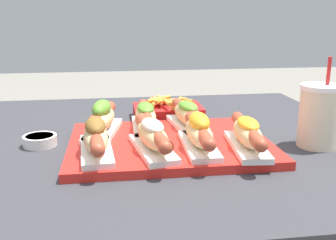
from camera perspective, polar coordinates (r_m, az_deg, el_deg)
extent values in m
cube|color=red|center=(0.87, 0.18, -3.47)|extent=(0.43, 0.33, 0.02)
cube|color=white|center=(0.79, -10.35, -4.39)|extent=(0.07, 0.19, 0.01)
ellipsoid|color=#E5C184|center=(0.79, -10.45, -2.46)|extent=(0.06, 0.16, 0.04)
cylinder|color=#AD472D|center=(0.78, -10.47, -1.97)|extent=(0.04, 0.20, 0.03)
sphere|color=#AD472D|center=(0.69, -10.15, -4.33)|extent=(0.03, 0.03, 0.03)
sphere|color=#AD472D|center=(0.88, -10.72, -0.11)|extent=(0.03, 0.03, 0.03)
ellipsoid|color=brown|center=(0.78, -10.53, -0.85)|extent=(0.05, 0.09, 0.03)
cube|color=white|center=(0.79, -2.25, -4.17)|extent=(0.09, 0.19, 0.01)
ellipsoid|color=#E5C184|center=(0.78, -2.27, -2.24)|extent=(0.07, 0.17, 0.04)
cylinder|color=#AD472D|center=(0.78, -2.28, -1.75)|extent=(0.06, 0.20, 0.03)
sphere|color=#AD472D|center=(0.69, -0.14, -4.01)|extent=(0.03, 0.03, 0.03)
sphere|color=#AD472D|center=(0.87, -3.96, 0.06)|extent=(0.03, 0.03, 0.03)
ellipsoid|color=silver|center=(0.78, -2.29, -0.79)|extent=(0.05, 0.09, 0.02)
cube|color=white|center=(0.81, 4.46, -3.73)|extent=(0.06, 0.18, 0.01)
ellipsoid|color=#E5C184|center=(0.80, 4.50, -1.84)|extent=(0.05, 0.16, 0.04)
cylinder|color=#AD472D|center=(0.80, 4.51, -1.36)|extent=(0.03, 0.20, 0.03)
sphere|color=#AD472D|center=(0.71, 6.03, -3.60)|extent=(0.03, 0.03, 0.03)
sphere|color=#AD472D|center=(0.89, 3.30, 0.43)|extent=(0.03, 0.03, 0.03)
ellipsoid|color=gold|center=(0.80, 4.53, -0.21)|extent=(0.04, 0.09, 0.04)
cube|color=white|center=(0.82, 11.36, -3.74)|extent=(0.08, 0.19, 0.01)
ellipsoid|color=#E5C184|center=(0.81, 11.47, -1.88)|extent=(0.06, 0.16, 0.04)
cylinder|color=#AD472D|center=(0.81, 11.49, -1.40)|extent=(0.04, 0.20, 0.03)
sphere|color=#AD472D|center=(0.72, 13.35, -3.62)|extent=(0.03, 0.03, 0.03)
sphere|color=#AD472D|center=(0.90, 10.01, 0.38)|extent=(0.03, 0.03, 0.03)
ellipsoid|color=gold|center=(0.81, 11.54, -0.50)|extent=(0.05, 0.09, 0.02)
cube|color=white|center=(0.92, -9.47, -1.57)|extent=(0.09, 0.19, 0.01)
ellipsoid|color=#E5C184|center=(0.91, -9.55, 0.11)|extent=(0.08, 0.17, 0.04)
cylinder|color=#AD472D|center=(0.91, -9.57, 0.54)|extent=(0.06, 0.20, 0.03)
sphere|color=#AD472D|center=(0.82, -11.06, -1.20)|extent=(0.03, 0.03, 0.03)
sphere|color=#AD472D|center=(1.01, -8.36, 1.96)|extent=(0.03, 0.03, 0.03)
ellipsoid|color=#5B992D|center=(0.91, -9.62, 1.61)|extent=(0.06, 0.09, 0.04)
cube|color=white|center=(0.94, -3.22, -1.14)|extent=(0.06, 0.18, 0.01)
ellipsoid|color=#E5C184|center=(0.93, -3.25, 0.51)|extent=(0.05, 0.16, 0.04)
cylinder|color=#AD472D|center=(0.93, -3.26, 0.94)|extent=(0.03, 0.20, 0.03)
sphere|color=#AD472D|center=(0.83, -2.79, -0.72)|extent=(0.03, 0.03, 0.03)
sphere|color=#AD472D|center=(1.02, -3.64, 2.30)|extent=(0.03, 0.03, 0.03)
ellipsoid|color=#5B992D|center=(0.92, -3.27, 1.74)|extent=(0.04, 0.09, 0.02)
cube|color=white|center=(0.95, 2.88, -0.86)|extent=(0.08, 0.19, 0.01)
ellipsoid|color=#E5C184|center=(0.94, 2.91, 0.78)|extent=(0.07, 0.16, 0.04)
cylinder|color=#AD472D|center=(0.94, 2.91, 1.20)|extent=(0.05, 0.20, 0.03)
sphere|color=#AD472D|center=(0.85, 4.90, -0.36)|extent=(0.03, 0.03, 0.03)
sphere|color=#AD472D|center=(1.03, 1.27, 2.48)|extent=(0.03, 0.03, 0.03)
ellipsoid|color=#5B992D|center=(0.94, 2.92, 1.98)|extent=(0.05, 0.09, 0.02)
cylinder|color=white|center=(0.93, -18.08, -2.86)|extent=(0.07, 0.07, 0.02)
cylinder|color=yellow|center=(0.92, -18.12, -2.41)|extent=(0.06, 0.06, 0.01)
cylinder|color=beige|center=(0.93, 21.07, 0.24)|extent=(0.09, 0.09, 0.13)
cylinder|color=white|center=(0.91, 21.48, 4.45)|extent=(0.09, 0.09, 0.01)
cylinder|color=red|center=(0.91, 22.30, 6.61)|extent=(0.01, 0.01, 0.06)
cube|color=red|center=(1.11, -0.03, 1.17)|extent=(0.19, 0.12, 0.03)
cylinder|color=gold|center=(1.12, 0.60, 2.85)|extent=(0.08, 0.04, 0.01)
cylinder|color=gold|center=(1.08, 1.20, 2.09)|extent=(0.04, 0.06, 0.01)
cylinder|color=gold|center=(1.07, -0.16, 2.59)|extent=(0.02, 0.06, 0.01)
cylinder|color=gold|center=(1.12, 2.65, 2.92)|extent=(0.04, 0.06, 0.01)
cylinder|color=gold|center=(1.11, -1.36, 3.06)|extent=(0.08, 0.06, 0.01)
cylinder|color=gold|center=(1.11, -1.18, 2.96)|extent=(0.01, 0.08, 0.01)
cylinder|color=gold|center=(1.13, -1.58, 2.67)|extent=(0.06, 0.02, 0.01)
cylinder|color=gold|center=(1.09, -1.57, 2.56)|extent=(0.05, 0.06, 0.01)
cylinder|color=gold|center=(1.11, -1.77, 2.76)|extent=(0.03, 0.06, 0.01)
cylinder|color=gold|center=(1.10, -1.87, 2.92)|extent=(0.01, 0.06, 0.01)
cylinder|color=gold|center=(1.11, 1.30, 2.53)|extent=(0.06, 0.02, 0.01)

